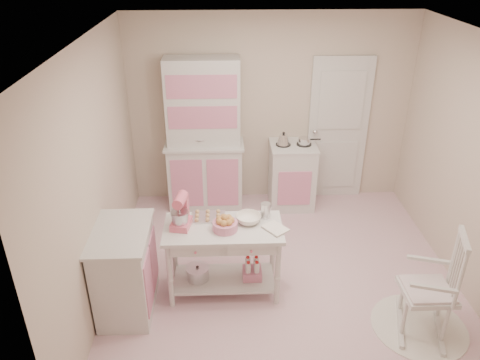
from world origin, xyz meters
name	(u,v)px	position (x,y,z in m)	size (l,w,h in m)	color
room_shell	(289,141)	(0.00, 0.00, 1.65)	(3.84, 3.84, 2.62)	#C97E95
door	(338,130)	(0.95, 1.87, 1.02)	(0.82, 0.05, 2.04)	silver
hutch	(204,136)	(-0.90, 1.66, 1.04)	(1.06, 0.50, 2.08)	silver
stove	(292,175)	(0.30, 1.61, 0.46)	(0.62, 0.57, 0.92)	silver
base_cabinet	(125,270)	(-1.63, -0.41, 0.46)	(0.54, 0.84, 0.92)	silver
lace_rug	(419,326)	(1.25, -0.81, 0.01)	(0.92, 0.92, 0.01)	white
rocking_chair	(429,283)	(1.25, -0.81, 0.55)	(0.48, 0.72, 1.10)	silver
work_table	(224,259)	(-0.65, -0.18, 0.40)	(1.20, 0.60, 0.80)	silver
stand_mixer	(180,212)	(-1.07, -0.16, 0.97)	(0.20, 0.28, 0.34)	#E35F7B
cookie_tray	(209,217)	(-0.80, 0.00, 0.81)	(0.34, 0.24, 0.02)	silver
bread_basket	(225,226)	(-0.63, -0.23, 0.85)	(0.25, 0.25, 0.09)	pink
mixing_bowl	(249,219)	(-0.39, -0.10, 0.84)	(0.26, 0.26, 0.08)	white
metal_pitcher	(266,211)	(-0.21, -0.02, 0.89)	(0.10, 0.10, 0.17)	silver
recipe_book	(269,232)	(-0.20, -0.30, 0.81)	(0.18, 0.24, 0.02)	white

